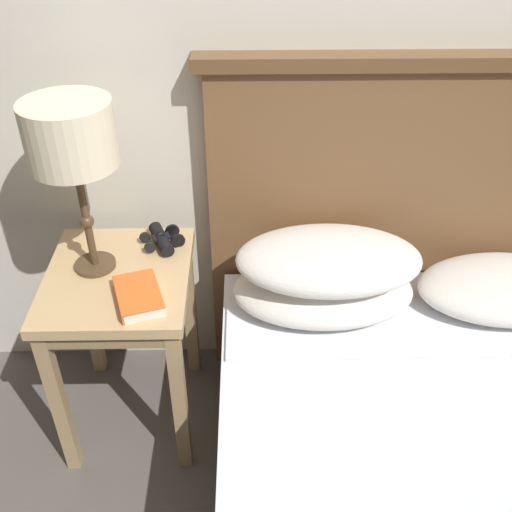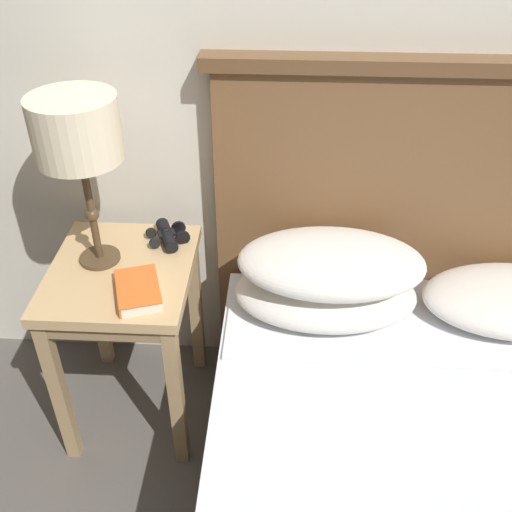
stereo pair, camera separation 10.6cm
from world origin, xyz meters
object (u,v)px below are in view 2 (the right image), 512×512
table_lamp (77,133)px  binoculars_pair (167,235)px  nightstand (124,293)px  book_on_nightstand (137,290)px

table_lamp → binoculars_pair: size_ratio=3.35×
table_lamp → nightstand: bearing=-29.0°
table_lamp → binoculars_pair: bearing=30.6°
nightstand → table_lamp: 0.55m
table_lamp → book_on_nightstand: bearing=-46.8°
book_on_nightstand → binoculars_pair: bearing=82.2°
nightstand → book_on_nightstand: 0.20m
nightstand → book_on_nightstand: book_on_nightstand is taller
nightstand → table_lamp: size_ratio=1.19×
nightstand → binoculars_pair: 0.24m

